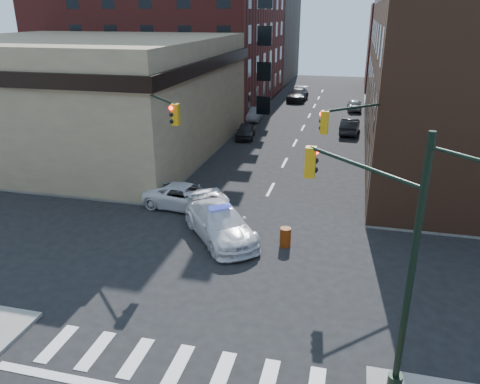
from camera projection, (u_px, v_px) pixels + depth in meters
The scene contains 26 objects.
ground at pixel (231, 264), 21.51m from camera, with size 140.00×140.00×0.00m, color black.
sidewalk_nw at pixel (117, 108), 56.30m from camera, with size 34.00×54.50×0.15m, color gray.
bank_building at pixel (84, 94), 38.65m from camera, with size 22.00×22.00×9.00m, color #9B8C66.
apartment_block at pixel (169, 2), 57.57m from camera, with size 25.00×25.00×24.00m, color #5B1F1C.
commercial_row_ne at pixel (466, 65), 36.46m from camera, with size 14.00×34.00×14.00m, color #4D2E1F.
filler_nw at pixel (234, 30), 78.37m from camera, with size 20.00×18.00×16.00m, color brown.
filler_ne at pixel (424, 47), 68.75m from camera, with size 16.00×16.00×12.00m, color #5B1F1C.
signal_pole_se at pixel (383, 243), 13.49m from camera, with size 5.40×5.27×8.00m.
signal_pole_nw at pixel (154, 137), 26.09m from camera, with size 3.58×3.67×8.00m.
signal_pole_ne at pixel (370, 151), 23.49m from camera, with size 3.67×3.58×8.00m.
tree_ne_near at pixel (385, 99), 42.12m from camera, with size 3.00×3.00×4.85m.
tree_ne_far at pixel (382, 87), 49.37m from camera, with size 3.00×3.00×4.85m.
police_car at pixel (220, 223), 23.74m from camera, with size 2.38×5.84×1.70m, color silver.
pickup at pixel (187, 197), 27.46m from camera, with size 2.36×5.11×1.42m, color silver.
parked_car_wnear at pixel (246, 131), 42.89m from camera, with size 1.56×3.88×1.32m, color black.
parked_car_wfar at pixel (255, 114), 50.01m from camera, with size 1.41×4.03×1.33m, color gray.
parked_car_wdeep at pixel (298, 95), 60.86m from camera, with size 2.27×5.58×1.62m, color black.
parked_car_enear at pixel (350, 126), 44.44m from camera, with size 1.56×4.48×1.48m, color black.
parked_car_efar at pixel (355, 105), 54.97m from camera, with size 1.62×4.02×1.37m, color #92959A.
pedestrian_a at pixel (146, 188), 28.16m from camera, with size 0.57×0.37×1.56m, color black.
pedestrian_b at pixel (66, 181), 29.38m from camera, with size 0.77×0.60×1.59m, color black.
pedestrian_c at pixel (77, 166), 31.57m from camera, with size 1.17×0.49×2.00m, color #1F272F.
barrel_road at pixel (285, 237), 23.03m from camera, with size 0.55×0.55×0.97m, color #C15109.
barrel_bank at pixel (173, 193), 28.65m from camera, with size 0.52×0.52×0.93m, color #C55809.
barricade_nw_a at pixel (127, 191), 28.75m from camera, with size 1.11×0.55×0.83m, color red, non-canonical shape.
barricade_nw_b at pixel (105, 177), 30.95m from camera, with size 1.32×0.66×0.99m, color #D84A0A, non-canonical shape.
Camera 1 is at (4.92, -18.22, 10.85)m, focal length 35.00 mm.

